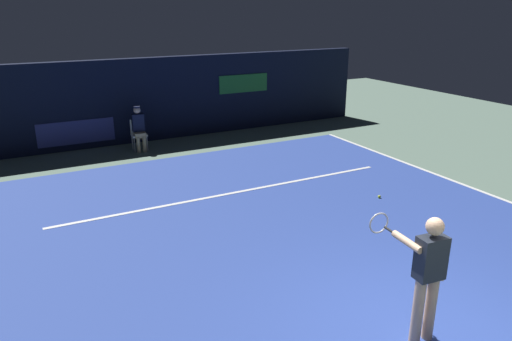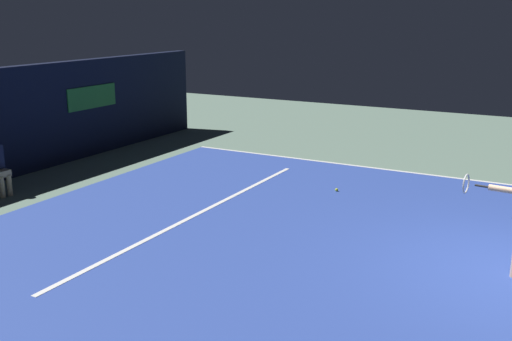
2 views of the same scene
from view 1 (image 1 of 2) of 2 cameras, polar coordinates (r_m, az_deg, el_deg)
ground_plane at (r=9.68m, az=1.79°, el=-6.20°), size 30.24×30.24×0.00m
court_surface at (r=9.68m, az=1.79°, el=-6.16°), size 10.42×10.22×0.01m
line_sideline_left at (r=12.85m, az=22.24°, el=-1.12°), size 0.10×10.22×0.01m
line_service at (r=11.14m, az=-2.75°, el=-2.67°), size 8.12×0.10×0.01m
back_wall at (r=15.81m, az=-11.50°, el=8.28°), size 14.78×0.33×2.60m
tennis_player at (r=6.44m, az=19.55°, el=-11.22°), size 0.53×0.97×1.73m
line_judge_on_chair at (r=14.72m, az=-13.69°, el=4.92°), size 0.46×0.55×1.32m
tennis_ball at (r=11.18m, az=14.36°, el=-3.01°), size 0.07×0.07×0.07m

